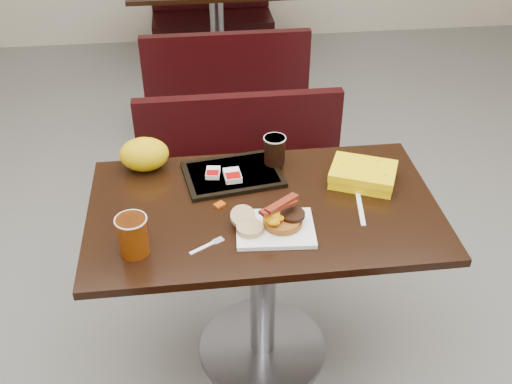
{
  "coord_description": "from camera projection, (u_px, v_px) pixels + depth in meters",
  "views": [
    {
      "loc": [
        -0.22,
        -1.63,
        1.99
      ],
      "look_at": [
        -0.03,
        -0.01,
        0.82
      ],
      "focal_mm": 41.97,
      "sensor_mm": 36.0,
      "label": 1
    }
  ],
  "objects": [
    {
      "name": "floor",
      "position": [
        262.0,
        349.0,
        2.49
      ],
      "size": [
        6.0,
        7.0,
        0.01
      ],
      "primitive_type": "cube",
      "color": "gray",
      "rests_on": "ground"
    },
    {
      "name": "platter",
      "position": [
        275.0,
        229.0,
        1.94
      ],
      "size": [
        0.27,
        0.21,
        0.01
      ],
      "primitive_type": "cube",
      "rotation": [
        0.0,
        0.0,
        -0.07
      ],
      "color": "white",
      "rests_on": "table_near"
    },
    {
      "name": "knife",
      "position": [
        360.0,
        208.0,
        2.04
      ],
      "size": [
        0.04,
        0.19,
        0.0
      ],
      "primitive_type": "cube",
      "rotation": [
        0.0,
        0.0,
        -1.72
      ],
      "color": "white",
      "rests_on": "table_near"
    },
    {
      "name": "table_far",
      "position": [
        217.0,
        35.0,
        4.37
      ],
      "size": [
        1.2,
        0.7,
        0.75
      ],
      "primitive_type": null,
      "color": "black",
      "rests_on": "floor"
    },
    {
      "name": "bench_near_n",
      "position": [
        244.0,
        183.0,
        2.85
      ],
      "size": [
        1.0,
        0.46,
        0.72
      ],
      "primitive_type": null,
      "color": "black",
      "rests_on": "floor"
    },
    {
      "name": "bacon_strips",
      "position": [
        278.0,
        206.0,
        1.9
      ],
      "size": [
        0.16,
        0.14,
        0.01
      ],
      "primitive_type": null,
      "rotation": [
        0.0,
        0.0,
        0.6
      ],
      "color": "#4C0509",
      "rests_on": "scrambled_eggs"
    },
    {
      "name": "hashbrown_sleeve_left",
      "position": [
        213.0,
        173.0,
        2.18
      ],
      "size": [
        0.06,
        0.07,
        0.02
      ],
      "primitive_type": "cube",
      "rotation": [
        0.0,
        0.0,
        -0.14
      ],
      "color": "silver",
      "rests_on": "tray"
    },
    {
      "name": "muffin_top",
      "position": [
        243.0,
        216.0,
        1.95
      ],
      "size": [
        0.09,
        0.09,
        0.05
      ],
      "primitive_type": "cylinder",
      "rotation": [
        0.38,
        0.0,
        0.08
      ],
      "color": "tan",
      "rests_on": "platter"
    },
    {
      "name": "bench_far_n",
      "position": [
        212.0,
        5.0,
        4.95
      ],
      "size": [
        1.0,
        0.46,
        0.72
      ],
      "primitive_type": null,
      "color": "black",
      "rests_on": "floor"
    },
    {
      "name": "clamshell",
      "position": [
        363.0,
        175.0,
        2.16
      ],
      "size": [
        0.28,
        0.25,
        0.06
      ],
      "primitive_type": "cube",
      "rotation": [
        0.0,
        0.0,
        -0.41
      ],
      "color": "yellow",
      "rests_on": "table_near"
    },
    {
      "name": "sausage_patty",
      "position": [
        293.0,
        214.0,
        1.94
      ],
      "size": [
        0.09,
        0.09,
        0.01
      ],
      "primitive_type": "cylinder",
      "rotation": [
        0.0,
        0.0,
        -0.11
      ],
      "color": "black",
      "rests_on": "pancake_stack"
    },
    {
      "name": "fork",
      "position": [
        202.0,
        248.0,
        1.87
      ],
      "size": [
        0.12,
        0.08,
        0.0
      ],
      "primitive_type": null,
      "rotation": [
        0.0,
        0.0,
        0.53
      ],
      "color": "white",
      "rests_on": "table_near"
    },
    {
      "name": "muffin_bottom",
      "position": [
        250.0,
        228.0,
        1.92
      ],
      "size": [
        0.11,
        0.11,
        0.02
      ],
      "primitive_type": "cylinder",
      "rotation": [
        0.0,
        0.0,
        0.25
      ],
      "color": "tan",
      "rests_on": "platter"
    },
    {
      "name": "bench_far_s",
      "position": [
        225.0,
        77.0,
        3.82
      ],
      "size": [
        1.0,
        0.46,
        0.72
      ],
      "primitive_type": null,
      "color": "black",
      "rests_on": "floor"
    },
    {
      "name": "tray",
      "position": [
        233.0,
        174.0,
        2.2
      ],
      "size": [
        0.38,
        0.3,
        0.02
      ],
      "primitive_type": "cube",
      "rotation": [
        0.0,
        0.0,
        0.15
      ],
      "color": "black",
      "rests_on": "table_near"
    },
    {
      "name": "paper_bag",
      "position": [
        144.0,
        154.0,
        2.21
      ],
      "size": [
        0.2,
        0.16,
        0.13
      ],
      "primitive_type": "ellipsoid",
      "rotation": [
        0.0,
        0.0,
        0.14
      ],
      "color": "yellow",
      "rests_on": "table_near"
    },
    {
      "name": "pancake_stack",
      "position": [
        283.0,
        221.0,
        1.94
      ],
      "size": [
        0.13,
        0.13,
        0.03
      ],
      "primitive_type": "cylinder",
      "rotation": [
        0.0,
        0.0,
        0.02
      ],
      "color": "#905118",
      "rests_on": "platter"
    },
    {
      "name": "scrambled_eggs",
      "position": [
        273.0,
        217.0,
        1.9
      ],
      "size": [
        0.1,
        0.09,
        0.04
      ],
      "primitive_type": "ellipsoid",
      "rotation": [
        0.0,
        0.0,
        -0.18
      ],
      "color": "#FDAD05",
      "rests_on": "pancake_stack"
    },
    {
      "name": "condiment_syrup",
      "position": [
        220.0,
        205.0,
        2.05
      ],
      "size": [
        0.05,
        0.04,
        0.01
      ],
      "primitive_type": "cube",
      "rotation": [
        0.0,
        0.0,
        0.62
      ],
      "color": "#A53907",
      "rests_on": "table_near"
    },
    {
      "name": "coffee_cup_near",
      "position": [
        133.0,
        236.0,
        1.82
      ],
      "size": [
        0.1,
        0.1,
        0.13
      ],
      "primitive_type": "cylinder",
      "rotation": [
        0.0,
        0.0,
        -0.11
      ],
      "color": "#933905",
      "rests_on": "table_near"
    },
    {
      "name": "hashbrown_sleeve_right",
      "position": [
        232.0,
        175.0,
        2.16
      ],
      "size": [
        0.07,
        0.08,
        0.02
      ],
      "primitive_type": "cube",
      "rotation": [
        0.0,
        0.0,
        0.08
      ],
      "color": "silver",
      "rests_on": "tray"
    },
    {
      "name": "coffee_cup_far",
      "position": [
        275.0,
        150.0,
        2.22
      ],
      "size": [
        0.09,
        0.09,
        0.11
      ],
      "primitive_type": "cylinder",
      "rotation": [
        0.0,
        0.0,
        0.22
      ],
      "color": "black",
      "rests_on": "tray"
    },
    {
      "name": "table_near",
      "position": [
        263.0,
        284.0,
        2.27
      ],
      "size": [
        1.2,
        0.7,
        0.75
      ],
      "primitive_type": null,
      "color": "black",
      "rests_on": "floor"
    }
  ]
}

